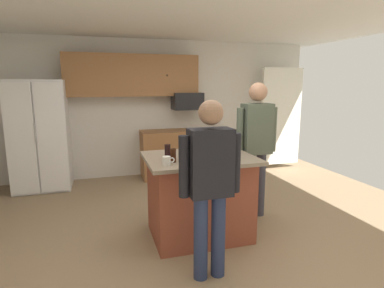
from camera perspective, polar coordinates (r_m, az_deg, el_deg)
floor at (r=3.92m, az=0.67°, el=-16.07°), size 7.04×7.04×0.00m
ceiling at (r=3.59m, az=0.77°, el=24.11°), size 7.04×7.04×0.00m
back_wall at (r=6.25m, az=-6.96°, el=6.39°), size 6.40×0.10×2.60m
french_door_window_panel at (r=6.83m, az=15.81°, el=4.75°), size 0.90×0.06×2.00m
cabinet_run_upper at (r=5.98m, az=-10.64°, el=12.09°), size 2.40×0.38×0.75m
cabinet_run_lower at (r=6.19m, az=-0.80°, el=-1.53°), size 1.80×0.63×0.90m
refrigerator at (r=5.86m, az=-25.79°, el=1.38°), size 0.90×0.76×1.84m
microwave_over_range at (r=6.07m, az=-0.88°, el=7.76°), size 0.56×0.40×0.32m
kitchen_island at (r=3.73m, az=1.33°, el=-9.36°), size 1.23×0.95×0.96m
person_elder_center at (r=4.21m, az=11.55°, el=0.65°), size 0.57×0.24×1.79m
person_guest_right at (r=2.80m, az=3.30°, el=-6.39°), size 0.57×0.22×1.64m
mug_ceramic_white at (r=3.20m, az=-4.58°, el=-3.04°), size 0.13×0.08×0.09m
glass_stout_tall at (r=3.41m, az=-1.70°, el=-1.77°), size 0.06×0.06×0.14m
glass_short_whisky at (r=3.91m, az=6.49°, el=-0.12°), size 0.06×0.06×0.15m
mug_blue_stoneware at (r=3.85m, az=1.91°, el=-0.64°), size 0.13×0.09×0.09m
tumbler_amber at (r=3.47m, az=-4.44°, el=-1.37°), size 0.07×0.07×0.16m
glass_pilsner at (r=3.80m, az=7.66°, el=-0.36°), size 0.07×0.07×0.16m
glass_dark_ale at (r=3.32m, az=-3.42°, el=-2.07°), size 0.06×0.06×0.14m
serving_tray at (r=3.64m, az=4.05°, el=-1.75°), size 0.44×0.30×0.04m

